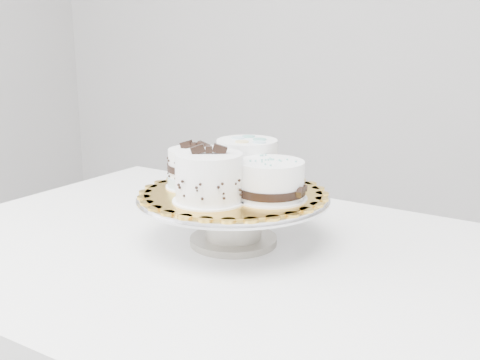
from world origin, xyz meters
The scene contains 7 objects.
table centered at (0.11, 0.12, 0.67)m, with size 1.27×0.91×0.75m.
cake_stand centered at (0.08, 0.16, 0.81)m, with size 0.34×0.34×0.09m.
cake_board centered at (0.08, 0.16, 0.84)m, with size 0.31×0.31×0.00m, color orange.
cake_swirl centered at (0.07, 0.09, 0.88)m, with size 0.15×0.15×0.10m.
cake_banded centered at (0.00, 0.15, 0.88)m, with size 0.11×0.11×0.09m.
cake_dots centered at (0.07, 0.22, 0.89)m, with size 0.14×0.14×0.08m.
cake_ribbon centered at (0.16, 0.15, 0.88)m, with size 0.13×0.13×0.07m.
Camera 1 is at (0.57, -0.74, 1.13)m, focal length 45.00 mm.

